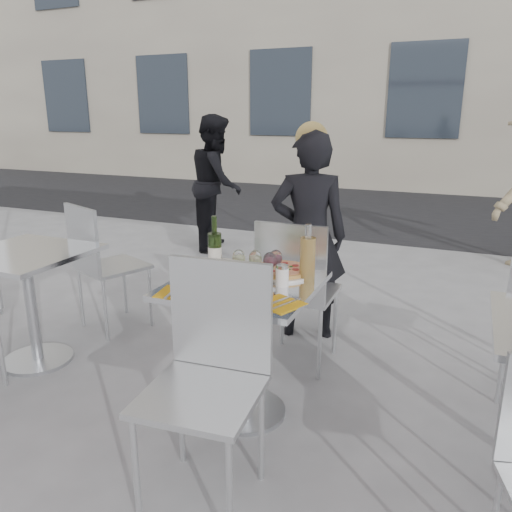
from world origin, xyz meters
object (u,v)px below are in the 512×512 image
at_px(sugar_shaker, 282,275).
at_px(wineglass_red_b, 276,259).
at_px(wineglass_white_a, 239,259).
at_px(pizza_near, 238,294).
at_px(side_chair_lfar, 100,257).
at_px(wineglass_white_b, 255,259).
at_px(napkin_left, 177,292).
at_px(salad_plate, 244,273).
at_px(pedestrian_a, 217,183).
at_px(main_table, 245,321).
at_px(wineglass_red_a, 270,261).
at_px(carafe, 308,257).
at_px(woman_diner, 309,237).
at_px(wine_bottle, 215,249).
at_px(side_table_left, 28,284).
at_px(pizza_far, 282,271).
at_px(napkin_right, 280,303).
at_px(chair_far, 296,283).
at_px(chair_near, 210,362).

bearing_deg(sugar_shaker, wineglass_red_b, 129.05).
bearing_deg(wineglass_white_a, pizza_near, -66.40).
bearing_deg(side_chair_lfar, wineglass_white_b, -177.49).
bearing_deg(napkin_left, salad_plate, 44.74).
xyz_separation_m(sugar_shaker, napkin_left, (-0.42, -0.29, -0.05)).
bearing_deg(wineglass_white_b, pedestrian_a, 120.77).
height_order(side_chair_lfar, sugar_shaker, side_chair_lfar).
xyz_separation_m(pizza_near, wineglass_red_b, (0.07, 0.31, 0.10)).
relative_size(sugar_shaker, napkin_left, 0.52).
relative_size(main_table, wineglass_red_a, 4.76).
height_order(side_chair_lfar, carafe, carafe).
bearing_deg(woman_diner, wine_bottle, 57.85).
xyz_separation_m(side_table_left, woman_diner, (1.49, 1.11, 0.20)).
xyz_separation_m(pizza_near, wineglass_red_a, (0.06, 0.25, 0.10)).
relative_size(pizza_far, wine_bottle, 1.14).
distance_m(wineglass_white_b, napkin_right, 0.37).
xyz_separation_m(woman_diner, napkin_right, (0.28, -1.32, 0.02)).
distance_m(side_table_left, chair_far, 1.68).
relative_size(pedestrian_a, wineglass_red_b, 9.95).
bearing_deg(main_table, salad_plate, 119.45).
height_order(carafe, wineglass_red_a, carafe).
distance_m(wine_bottle, napkin_right, 0.63).
xyz_separation_m(chair_far, pizza_near, (-0.02, -0.78, 0.19)).
bearing_deg(wineglass_red_a, wine_bottle, 165.67).
height_order(sugar_shaker, wineglass_red_b, wineglass_red_b).
bearing_deg(carafe, wineglass_white_b, -154.62).
bearing_deg(wineglass_white_b, side_chair_lfar, 160.53).
bearing_deg(main_table, wineglass_white_b, 62.21).
distance_m(main_table, pedestrian_a, 3.54).
xyz_separation_m(chair_near, napkin_right, (0.18, 0.34, 0.16)).
distance_m(main_table, sugar_shaker, 0.33).
xyz_separation_m(main_table, chair_near, (0.09, -0.54, 0.05)).
bearing_deg(salad_plate, napkin_right, -39.60).
distance_m(chair_near, wineglass_red_b, 0.71).
bearing_deg(wineglass_red_a, pizza_far, 88.01).
bearing_deg(napkin_right, salad_plate, 162.93).
relative_size(main_table, wineglass_red_b, 4.76).
distance_m(side_table_left, wineglass_white_a, 1.49).
bearing_deg(napkin_right, woman_diner, 124.46).
relative_size(chair_near, sugar_shaker, 9.30).
distance_m(carafe, wineglass_red_a, 0.20).
height_order(side_table_left, napkin_left, napkin_left).
distance_m(chair_far, wineglass_white_a, 0.63).
distance_m(main_table, carafe, 0.46).
xyz_separation_m(pedestrian_a, salad_plate, (1.73, -3.03, 0.00)).
relative_size(wine_bottle, wineglass_white_b, 1.87).
height_order(chair_far, woman_diner, woman_diner).
xyz_separation_m(salad_plate, wineglass_red_a, (0.13, 0.02, 0.07)).
relative_size(woman_diner, napkin_left, 7.10).
height_order(side_table_left, wineglass_red_a, wineglass_red_a).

